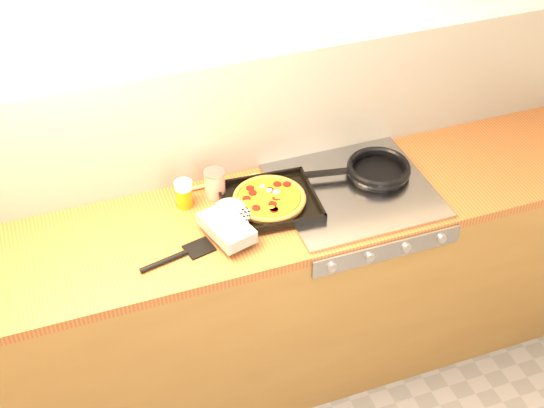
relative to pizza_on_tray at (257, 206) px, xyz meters
name	(u,v)px	position (x,y,z in m)	size (l,w,h in m)	color
room_shell	(221,122)	(-0.05, 0.29, 0.21)	(3.20, 3.20, 3.20)	white
counter_run	(248,299)	(-0.05, 0.00, -0.49)	(3.20, 0.62, 0.90)	brown
stovetop	(353,191)	(0.40, 0.00, -0.04)	(0.60, 0.56, 0.02)	#9C9CA1
pizza_on_tray	(257,206)	(0.00, 0.00, 0.00)	(0.49, 0.41, 0.06)	black
frying_pan	(377,170)	(0.53, 0.06, 0.00)	(0.45, 0.30, 0.04)	black
tomato_can	(215,184)	(-0.12, 0.16, 0.02)	(0.10, 0.10, 0.12)	maroon
juice_glass	(184,194)	(-0.25, 0.15, 0.02)	(0.08, 0.08, 0.11)	orange
wooden_spoon	(234,180)	(-0.02, 0.22, -0.03)	(0.30, 0.05, 0.02)	#B2824B
black_spatula	(179,256)	(-0.34, -0.13, -0.03)	(0.29, 0.11, 0.02)	black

